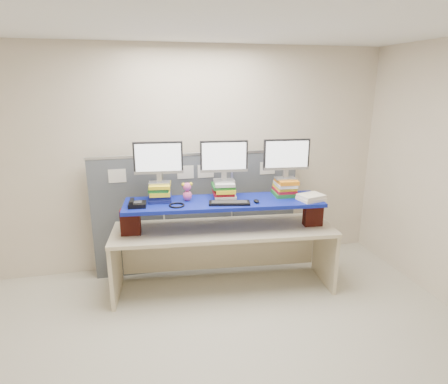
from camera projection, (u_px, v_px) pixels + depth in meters
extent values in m
cube|color=beige|center=(234.00, 209.00, 2.90)|extent=(5.00, 4.00, 2.80)
cube|color=beige|center=(233.00, 359.00, 3.29)|extent=(5.00, 4.00, 0.01)
cube|color=white|center=(236.00, 12.00, 2.51)|extent=(5.00, 4.00, 0.01)
cube|color=#484E55|center=(128.00, 219.00, 4.56)|extent=(0.85, 0.05, 1.50)
cube|color=#484E55|center=(198.00, 213.00, 4.75)|extent=(0.85, 0.05, 1.50)
cube|color=#484E55|center=(263.00, 208.00, 4.94)|extent=(0.85, 0.05, 1.50)
cube|color=silver|center=(197.00, 154.00, 4.53)|extent=(2.60, 0.06, 0.03)
cube|color=white|center=(117.00, 176.00, 4.36)|extent=(0.20, 0.00, 0.16)
cube|color=white|center=(185.00, 172.00, 4.53)|extent=(0.20, 0.00, 0.16)
cube|color=white|center=(206.00, 171.00, 4.59)|extent=(0.20, 0.00, 0.16)
cube|color=white|center=(267.00, 168.00, 4.76)|extent=(0.20, 0.00, 0.16)
cube|color=beige|center=(224.00, 230.00, 4.25)|extent=(2.56, 0.97, 0.04)
cube|color=beige|center=(116.00, 267.00, 4.20)|extent=(0.11, 0.68, 0.72)
cube|color=beige|center=(325.00, 254.00, 4.51)|extent=(0.11, 0.68, 0.72)
cube|color=maroon|center=(130.00, 222.00, 4.02)|extent=(0.22, 0.13, 0.28)
cube|color=maroon|center=(313.00, 213.00, 4.28)|extent=(0.22, 0.13, 0.28)
cube|color=#0B188E|center=(224.00, 202.00, 4.16)|extent=(2.23, 0.76, 0.04)
cube|color=navy|center=(160.00, 199.00, 4.16)|extent=(0.26, 0.31, 0.04)
cube|color=navy|center=(160.00, 195.00, 4.16)|extent=(0.27, 0.30, 0.04)
cube|color=yellow|center=(160.00, 192.00, 4.14)|extent=(0.25, 0.30, 0.04)
cube|color=#1E7029|center=(159.00, 188.00, 4.13)|extent=(0.25, 0.30, 0.04)
cube|color=yellow|center=(160.00, 185.00, 4.12)|extent=(0.26, 0.31, 0.04)
cube|color=silver|center=(225.00, 196.00, 4.25)|extent=(0.28, 0.32, 0.04)
cube|color=maroon|center=(223.00, 192.00, 4.24)|extent=(0.26, 0.28, 0.04)
cube|color=yellow|center=(225.00, 189.00, 4.23)|extent=(0.26, 0.33, 0.04)
cube|color=#1E7029|center=(223.00, 186.00, 4.22)|extent=(0.27, 0.29, 0.04)
cube|color=silver|center=(224.00, 183.00, 4.22)|extent=(0.25, 0.32, 0.03)
cube|color=#1E7029|center=(284.00, 193.00, 4.35)|extent=(0.27, 0.29, 0.04)
cube|color=maroon|center=(284.00, 190.00, 4.35)|extent=(0.24, 0.30, 0.03)
cube|color=yellow|center=(285.00, 187.00, 4.34)|extent=(0.23, 0.28, 0.04)
cube|color=silver|center=(285.00, 184.00, 4.32)|extent=(0.24, 0.30, 0.04)
cube|color=orange|center=(286.00, 181.00, 4.30)|extent=(0.24, 0.30, 0.04)
cube|color=#9A9A9F|center=(160.00, 183.00, 4.12)|extent=(0.25, 0.17, 0.02)
cube|color=#9A9A9F|center=(159.00, 178.00, 4.10)|extent=(0.06, 0.05, 0.10)
cube|color=black|center=(158.00, 158.00, 4.04)|extent=(0.53, 0.09, 0.35)
cube|color=white|center=(158.00, 158.00, 4.02)|extent=(0.49, 0.05, 0.31)
cube|color=#9A9A9F|center=(224.00, 181.00, 4.21)|extent=(0.25, 0.17, 0.02)
cube|color=#9A9A9F|center=(224.00, 176.00, 4.20)|extent=(0.06, 0.05, 0.10)
cube|color=black|center=(224.00, 156.00, 4.13)|extent=(0.53, 0.09, 0.35)
cube|color=white|center=(224.00, 157.00, 4.12)|extent=(0.49, 0.05, 0.31)
cube|color=#9A9A9F|center=(285.00, 178.00, 4.30)|extent=(0.25, 0.17, 0.02)
cube|color=#9A9A9F|center=(286.00, 174.00, 4.29)|extent=(0.06, 0.05, 0.10)
cube|color=black|center=(286.00, 154.00, 4.22)|extent=(0.53, 0.09, 0.35)
cube|color=white|center=(287.00, 155.00, 4.21)|extent=(0.49, 0.05, 0.31)
cube|color=black|center=(229.00, 203.00, 4.03)|extent=(0.46, 0.23, 0.02)
cube|color=#2C2D2F|center=(229.00, 202.00, 4.03)|extent=(0.39, 0.17, 0.00)
ellipsoid|color=black|center=(256.00, 201.00, 4.08)|extent=(0.07, 0.11, 0.03)
cube|color=black|center=(137.00, 205.00, 3.94)|extent=(0.19, 0.18, 0.05)
cube|color=#2C2D2F|center=(137.00, 202.00, 3.94)|extent=(0.10, 0.10, 0.01)
cube|color=black|center=(132.00, 201.00, 3.92)|extent=(0.05, 0.17, 0.03)
torus|color=black|center=(177.00, 205.00, 3.97)|extent=(0.23, 0.23, 0.02)
ellipsoid|color=#EB599D|center=(187.00, 196.00, 4.14)|extent=(0.10, 0.09, 0.11)
sphere|color=#EB599D|center=(187.00, 187.00, 4.11)|extent=(0.09, 0.09, 0.09)
sphere|color=yellow|center=(183.00, 185.00, 4.09)|extent=(0.04, 0.04, 0.04)
sphere|color=yellow|center=(191.00, 184.00, 4.11)|extent=(0.04, 0.04, 0.04)
cube|color=white|center=(311.00, 199.00, 4.17)|extent=(0.32, 0.28, 0.03)
cube|color=white|center=(311.00, 196.00, 4.16)|extent=(0.30, 0.26, 0.03)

